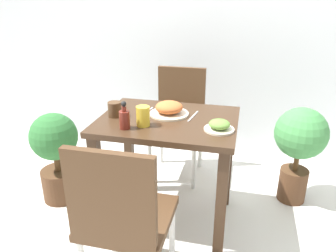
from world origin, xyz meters
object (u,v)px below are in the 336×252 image
chair_far (179,116)px  juice_glass (143,116)px  chair_near (122,216)px  side_plate (219,126)px  drink_cup (115,109)px  sauce_bottle (124,118)px  potted_plant_left (56,152)px  potted_plant_right (300,143)px  food_plate (169,109)px

chair_far → juice_glass: 0.87m
chair_near → juice_glass: 0.60m
side_plate → drink_cup: (-0.65, 0.07, 0.02)m
drink_cup → sauce_bottle: sauce_bottle is taller
sauce_bottle → side_plate: bearing=10.7°
chair_near → chair_far: size_ratio=1.00×
potted_plant_left → potted_plant_right: bearing=13.0°
juice_glass → food_plate: bearing=64.0°
drink_cup → potted_plant_right: (1.19, 0.49, -0.32)m
chair_far → sauce_bottle: bearing=-98.2°
chair_near → drink_cup: (-0.27, 0.62, 0.29)m
chair_far → potted_plant_right: 0.96m
chair_near → sauce_bottle: 0.56m
chair_near → sauce_bottle: size_ratio=5.50×
side_plate → drink_cup: size_ratio=1.85×
chair_near → side_plate: bearing=-124.8°
drink_cup → potted_plant_right: size_ratio=0.13×
side_plate → potted_plant_right: size_ratio=0.23×
chair_near → juice_glass: chair_near is taller
chair_near → sauce_bottle: (-0.14, 0.45, 0.30)m
food_plate → juice_glass: size_ratio=2.13×
drink_cup → potted_plant_left: bearing=170.2°
potted_plant_right → side_plate: bearing=-133.7°
sauce_bottle → chair_far: bearing=81.8°
chair_far → potted_plant_left: chair_far is taller
chair_near → chair_far: same height
chair_near → sauce_bottle: sauce_bottle is taller
side_plate → juice_glass: bearing=-175.7°
chair_near → chair_far: bearing=-89.4°
food_plate → potted_plant_right: size_ratio=0.34×
side_plate → juice_glass: 0.44m
chair_far → potted_plant_left: size_ratio=1.31×
chair_far → drink_cup: chair_far is taller
food_plate → side_plate: (0.33, -0.18, -0.01)m
juice_glass → potted_plant_left: size_ratio=0.17×
food_plate → potted_plant_left: size_ratio=0.36×
juice_glass → potted_plant_left: bearing=165.2°
chair_far → drink_cup: size_ratio=9.74×
chair_far → food_plate: chair_far is taller
sauce_bottle → potted_plant_left: (-0.65, 0.26, -0.42)m
drink_cup → sauce_bottle: (0.13, -0.17, 0.02)m
drink_cup → potted_plant_left: drink_cup is taller
food_plate → potted_plant_left: bearing=-178.8°
juice_glass → sauce_bottle: (-0.09, -0.07, 0.00)m
side_plate → potted_plant_right: 0.83m
side_plate → drink_cup: 0.66m
side_plate → potted_plant_right: bearing=46.3°
food_plate → side_plate: size_ratio=1.45×
chair_far → juice_glass: size_ratio=7.68×
sauce_bottle → chair_near: bearing=-72.4°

